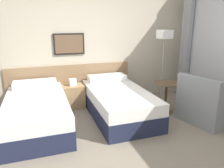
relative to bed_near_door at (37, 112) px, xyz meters
name	(u,v)px	position (x,y,z in m)	size (l,w,h in m)	color
ground_plane	(124,144)	(1.21, -1.03, -0.27)	(16.00, 16.00, 0.00)	slate
wall_headboard	(89,44)	(1.18, 1.01, 1.03)	(10.00, 0.10, 2.70)	#B7AD99
bed_near_door	(37,112)	(0.00, 0.00, 0.00)	(1.02, 1.92, 0.65)	#1E233D
bed_near_window	(118,102)	(1.49, 0.00, 0.00)	(1.02, 1.92, 0.65)	#1E233D
nightstand	(74,96)	(0.75, 0.71, -0.02)	(0.44, 0.38, 0.62)	#9E7A51
floor_lamp	(164,42)	(2.71, 0.44, 1.09)	(0.26, 0.26, 1.60)	#9E9993
side_table	(166,92)	(2.45, -0.16, 0.16)	(0.49, 0.49, 0.61)	brown
armchair	(205,106)	(2.89, -0.76, 0.02)	(0.88, 0.97, 0.87)	gray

